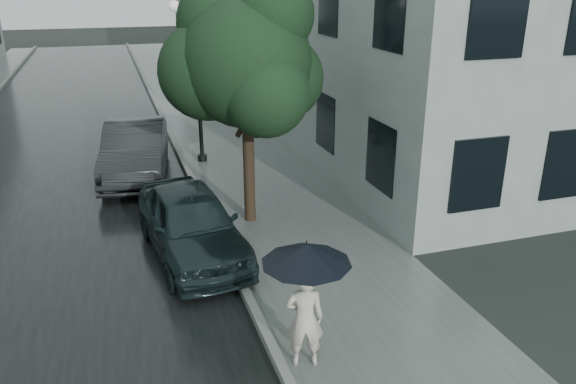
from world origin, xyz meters
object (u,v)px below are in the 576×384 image
object	(u,v)px
car_far	(135,150)
lamp_post	(192,73)
pedestrian	(305,319)
street_tree	(245,59)
car_near	(191,223)

from	to	relation	value
car_far	lamp_post	bearing A→B (deg)	30.71
pedestrian	street_tree	world-z (taller)	street_tree
car_near	pedestrian	bearing A→B (deg)	-81.80
pedestrian	car_near	bearing A→B (deg)	-61.98
pedestrian	car_near	distance (m)	4.05
lamp_post	car_far	distance (m)	2.75
pedestrian	car_near	xyz separation A→B (m)	(-1.00, 3.92, -0.06)
street_tree	lamp_post	distance (m)	4.73
pedestrian	street_tree	bearing A→B (deg)	-81.91
street_tree	lamp_post	xyz separation A→B (m)	(-0.46, 4.61, -0.95)
street_tree	car_near	distance (m)	3.61
pedestrian	car_near	size ratio (longest dim) A/B	0.37
car_near	lamp_post	bearing A→B (deg)	73.86
street_tree	car_far	distance (m)	5.31
pedestrian	lamp_post	distance (m)	10.15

